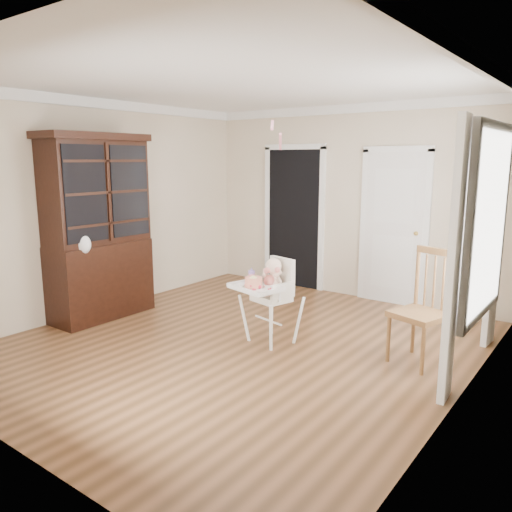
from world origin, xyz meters
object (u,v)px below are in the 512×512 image
Objects in this scene: sippy_cup at (252,276)px; china_cabinet at (98,228)px; dining_chair at (422,311)px; high_chair at (271,290)px; cake at (254,282)px.

china_cabinet is at bearing -168.28° from sippy_cup.
china_cabinet is 2.02× the size of dining_chair.
high_chair is 3.98× the size of cake.
high_chair is 5.41× the size of sippy_cup.
china_cabinet reaches higher than high_chair.
high_chair is 0.41× the size of china_cabinet.
high_chair is 0.84× the size of dining_chair.
china_cabinet is (-2.04, -0.42, 0.41)m from sippy_cup.
china_cabinet is 3.88m from dining_chair.
dining_chair is at bearing 29.34° from high_chair.
sippy_cup is 1.76m from dining_chair.
high_chair is 2.36m from china_cabinet.
dining_chair is at bearing 22.57° from cake.
sippy_cup is at bearing -146.09° from dining_chair.
china_cabinet is at bearing -172.28° from cake.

